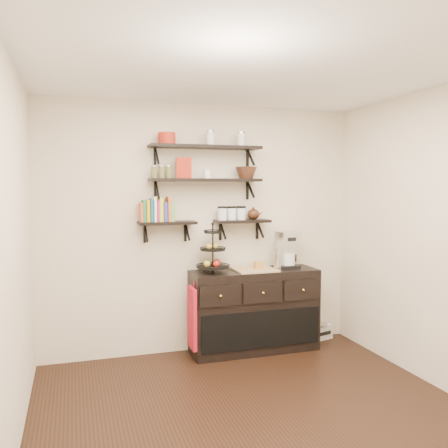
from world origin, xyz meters
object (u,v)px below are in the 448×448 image
coffee_maker (287,251)px  radio (319,331)px  fruit_stand (213,256)px  sideboard (254,310)px

coffee_maker → radio: bearing=9.1°
fruit_stand → radio: fruit_stand is taller
coffee_maker → fruit_stand: bearing=178.5°
coffee_maker → sideboard: bearing=-179.1°
coffee_maker → radio: 1.12m
radio → sideboard: bearing=173.5°
fruit_stand → coffee_maker: 0.87m
sideboard → radio: (0.88, 0.13, -0.36)m
fruit_stand → coffee_maker: fruit_stand is taller
fruit_stand → sideboard: bearing=-0.5°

